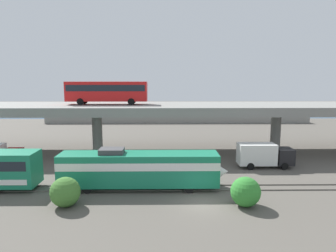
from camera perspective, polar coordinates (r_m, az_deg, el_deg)
ground_plane at (r=28.37m, az=6.54°, el=-14.21°), size 260.00×260.00×0.00m
rail_strip_near at (r=31.33m, az=5.78°, el=-11.82°), size 110.00×0.12×0.12m
rail_strip_far at (r=32.76m, az=5.47°, el=-10.89°), size 110.00×0.12×0.12m
train_locomotive at (r=31.23m, az=-3.93°, el=-7.74°), size 16.98×3.04×4.18m
highway_overpass at (r=46.27m, az=3.55°, el=3.09°), size 96.00×11.90×7.28m
transit_bus_on_overpass at (r=47.00m, az=-11.28°, el=6.47°), size 12.00×2.68×3.40m
service_truck_west at (r=40.48m, az=17.33°, el=-5.11°), size 6.80×2.46×3.04m
pier_parking_lot at (r=81.62m, az=1.68°, el=1.52°), size 66.46×10.16×1.73m
parked_car_0 at (r=81.40m, az=5.72°, el=2.63°), size 4.23×1.95×1.50m
parked_car_1 at (r=81.53m, az=1.05°, el=2.68°), size 4.13×1.92×1.50m
parked_car_2 at (r=82.89m, az=-15.79°, el=2.45°), size 4.54×1.87×1.50m
parked_car_3 at (r=85.65m, az=-16.66°, el=2.60°), size 4.47×1.91×1.50m
parked_car_4 at (r=84.67m, az=8.23°, el=2.81°), size 4.11×1.85×1.50m
parked_car_5 at (r=81.55m, az=-9.86°, el=2.55°), size 4.22×1.96×1.50m
parked_car_6 at (r=84.03m, az=-8.94°, el=2.75°), size 4.68×1.89×1.50m
parked_car_7 at (r=84.14m, az=11.48°, el=2.69°), size 4.08×1.99×1.50m
harbor_water at (r=104.56m, az=1.15°, el=2.62°), size 140.00×36.00×0.01m
shrub_left at (r=28.66m, az=-18.59°, el=-11.56°), size 2.62×2.62×2.62m
shrub_right at (r=28.10m, az=14.23°, el=-11.78°), size 2.62×2.62×2.62m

